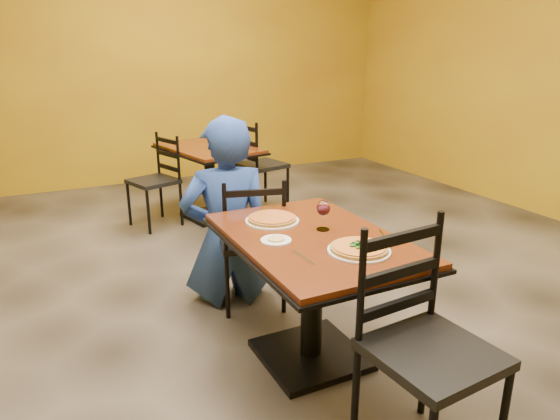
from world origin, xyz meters
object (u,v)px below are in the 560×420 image
table_main (312,269)px  pizza_far (272,218)px  table_second (209,166)px  pizza_main (359,248)px  wine_glass (323,214)px  chair_main_near (432,355)px  chair_second_right (261,165)px  side_plate (276,240)px  plate_main (359,251)px  diner (226,210)px  chair_main_far (251,241)px  plate_far (272,221)px  chair_second_left (153,182)px

table_main → pizza_far: bearing=107.7°
table_second → pizza_main: pizza_main is taller
table_main → wine_glass: size_ratio=6.83×
chair_main_near → wine_glass: 0.98m
chair_second_right → chair_main_near: bearing=154.6°
table_main → side_plate: side_plate is taller
plate_main → table_main: bearing=107.5°
chair_main_near → diner: diner is taller
pizza_far → side_plate: pizza_far is taller
chair_main_far → side_plate: chair_main_far is taller
table_second → pizza_far: pizza_far is taller
diner → pizza_main: 1.25m
pizza_far → side_plate: size_ratio=1.75×
chair_main_far → side_plate: (-0.18, -0.75, 0.30)m
table_second → plate_main: plate_main is taller
table_main → pizza_main: pizza_main is taller
chair_main_far → diner: size_ratio=0.71×
plate_main → chair_second_right: bearing=74.8°
chair_main_far → side_plate: 0.83m
pizza_far → wine_glass: size_ratio=1.56×
table_main → chair_second_right: chair_second_right is taller
chair_main_near → diner: 1.81m
plate_main → plate_far: size_ratio=1.00×
chair_second_right → pizza_far: bearing=145.1°
pizza_main → diner: bearing=101.1°
pizza_main → plate_far: (-0.19, 0.59, -0.02)m
table_second → side_plate: side_plate is taller
chair_main_far → chair_second_left: (-0.23, 1.91, -0.01)m
chair_second_left → diner: size_ratio=0.70×
chair_second_left → wine_glass: 2.67m
chair_main_near → wine_glass: bearing=83.6°
chair_main_near → wine_glass: (0.03, 0.92, 0.32)m
pizza_main → plate_far: bearing=107.6°
chair_second_right → diner: 2.04m
side_plate → table_main: bearing=-4.0°
pizza_main → side_plate: bearing=134.8°
pizza_main → wine_glass: (0.00, 0.35, 0.07)m
pizza_far → wine_glass: wine_glass is taller
chair_second_left → plate_far: (0.17, -2.37, 0.31)m
table_second → pizza_main: size_ratio=4.35×
chair_second_right → wine_glass: bearing=150.8°
diner → plate_far: (0.05, -0.63, 0.11)m
table_main → table_second: 2.70m
pizza_main → chair_second_right: bearing=74.8°
chair_second_left → plate_far: chair_second_left is taller
chair_main_near → diner: bearing=92.2°
table_second → chair_main_far: 1.94m
table_main → wine_glass: 0.31m
table_main → pizza_main: (0.09, -0.29, 0.21)m
table_main → pizza_far: size_ratio=4.39×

